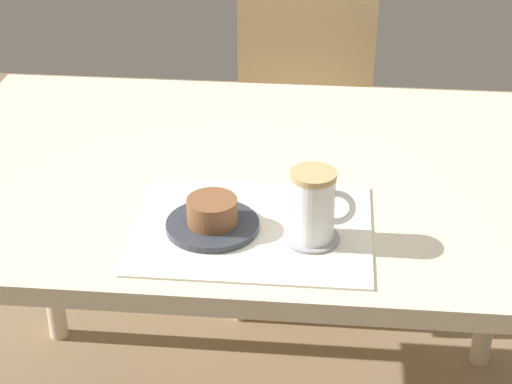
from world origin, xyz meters
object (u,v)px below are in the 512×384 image
(dining_table, at_px, (251,203))
(wooden_chair, at_px, (305,128))
(coffee_mug, at_px, (314,205))
(pastry_plate, at_px, (213,225))
(pastry, at_px, (212,211))

(dining_table, relative_size, wooden_chair, 1.45)
(dining_table, xyz_separation_m, coffee_mug, (0.13, -0.24, 0.15))
(pastry_plate, bearing_deg, coffee_mug, -5.98)
(dining_table, height_order, wooden_chair, wooden_chair)
(wooden_chair, xyz_separation_m, pastry_plate, (-0.12, -0.97, 0.28))
(wooden_chair, xyz_separation_m, coffee_mug, (0.05, -0.99, 0.34))
(dining_table, distance_m, coffee_mug, 0.31)
(wooden_chair, height_order, pastry, wooden_chair)
(pastry_plate, height_order, pastry, pastry)
(wooden_chair, height_order, coffee_mug, coffee_mug)
(pastry_plate, distance_m, pastry, 0.03)
(wooden_chair, bearing_deg, dining_table, 80.25)
(wooden_chair, relative_size, coffee_mug, 7.16)
(dining_table, xyz_separation_m, pastry, (-0.04, -0.23, 0.12))
(dining_table, bearing_deg, pastry, -100.70)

